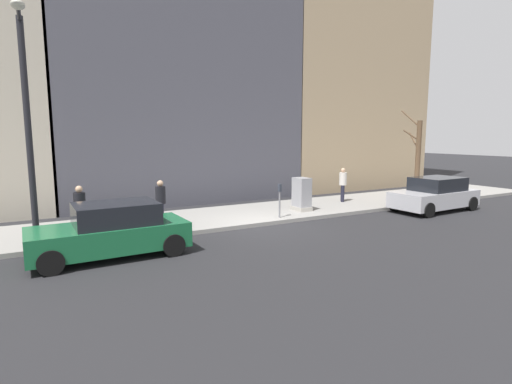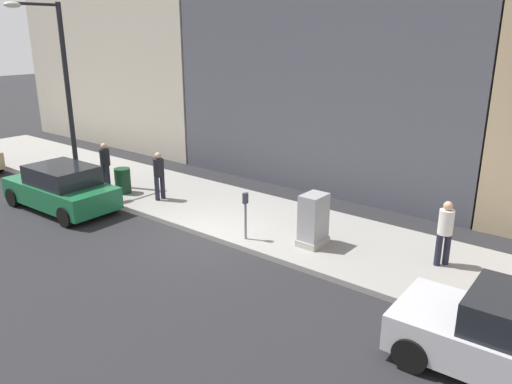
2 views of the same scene
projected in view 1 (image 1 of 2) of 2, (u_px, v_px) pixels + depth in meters
ground_plane at (261, 227)px, 14.94m from camera, size 120.00×120.00×0.00m
sidewalk at (237, 215)px, 16.67m from camera, size 4.00×36.00×0.15m
parked_car_silver at (435, 195)px, 17.99m from camera, size 2.05×4.26×1.52m
parked_car_green at (112, 231)px, 11.16m from camera, size 2.02×4.25×1.52m
parking_meter at (280, 197)px, 15.72m from camera, size 0.14×0.10×1.35m
utility_box at (302, 195)px, 17.28m from camera, size 0.83×0.61×1.43m
streetlamp at (27, 113)px, 11.09m from camera, size 1.97×0.32×6.50m
bare_tree at (417, 155)px, 22.52m from camera, size 1.36×1.10×4.69m
trash_bin at (117, 220)px, 13.23m from camera, size 0.56×0.56×0.90m
pedestrian_near_meter at (343, 183)px, 19.60m from camera, size 0.36×0.36×1.66m
pedestrian_midblock at (161, 200)px, 14.23m from camera, size 0.40×0.36×1.66m
pedestrian_far_corner at (80, 208)px, 12.71m from camera, size 0.36×0.40×1.66m
office_tower_left at (321, 7)px, 27.61m from camera, size 10.18×10.18×24.34m
office_block_center at (157, 6)px, 23.27m from camera, size 12.20×12.20×21.77m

